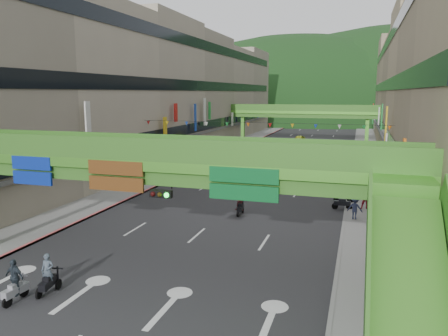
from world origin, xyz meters
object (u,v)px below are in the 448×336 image
object	(u,v)px
overpass_near	(165,177)
pedestrian_red	(367,200)
car_silver	(257,156)
scooter_rider_near	(48,276)
car_yellow	(299,139)
scooter_rider_mid	(240,201)

from	to	relation	value
overpass_near	pedestrian_red	world-z (taller)	overpass_near
overpass_near	car_silver	size ratio (longest dim) A/B	7.49
overpass_near	scooter_rider_near	world-z (taller)	overpass_near
car_yellow	pedestrian_red	distance (m)	47.42
overpass_near	pedestrian_red	bearing A→B (deg)	59.12
car_silver	scooter_rider_mid	bearing A→B (deg)	-78.95
overpass_near	car_yellow	xyz separation A→B (m)	(-1.77, 62.24, -4.54)
scooter_rider_mid	car_silver	bearing A→B (deg)	100.50
car_silver	car_yellow	xyz separation A→B (m)	(2.66, 23.41, 0.05)
car_yellow	car_silver	bearing A→B (deg)	-88.24
car_yellow	pedestrian_red	size ratio (longest dim) A/B	2.11
scooter_rider_near	scooter_rider_mid	bearing A→B (deg)	72.06
scooter_rider_near	scooter_rider_mid	distance (m)	16.26
car_silver	car_yellow	size ratio (longest dim) A/B	0.95
scooter_rider_mid	car_silver	xyz separation A→B (m)	(-4.93, 26.62, -0.48)
scooter_rider_mid	pedestrian_red	size ratio (longest dim) A/B	1.13
scooter_rider_mid	car_yellow	distance (m)	50.08
car_silver	pedestrian_red	size ratio (longest dim) A/B	2.01
overpass_near	car_silver	xyz separation A→B (m)	(-4.43, 38.82, -4.59)
overpass_near	car_silver	distance (m)	39.34
overpass_near	scooter_rider_mid	world-z (taller)	overpass_near
scooter_rider_near	car_yellow	bearing A→B (deg)	87.61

